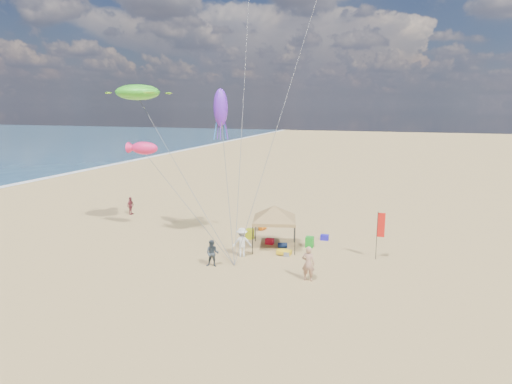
% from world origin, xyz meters
% --- Properties ---
extents(ground, '(280.00, 280.00, 0.00)m').
position_xyz_m(ground, '(0.00, 0.00, 0.00)').
color(ground, tan).
rests_on(ground, ground).
extents(canopy_tent, '(5.22, 5.22, 3.32)m').
position_xyz_m(canopy_tent, '(0.76, 4.51, 2.77)').
color(canopy_tent, black).
rests_on(canopy_tent, ground).
extents(feather_flag, '(0.46, 0.06, 3.00)m').
position_xyz_m(feather_flag, '(7.44, 4.37, 2.00)').
color(feather_flag, black).
rests_on(feather_flag, ground).
extents(cooler_red, '(0.54, 0.38, 0.38)m').
position_xyz_m(cooler_red, '(0.25, 5.17, 0.19)').
color(cooler_red, red).
rests_on(cooler_red, ground).
extents(cooler_blue, '(0.54, 0.38, 0.38)m').
position_xyz_m(cooler_blue, '(3.62, 7.28, 0.19)').
color(cooler_blue, '#1F17BE').
rests_on(cooler_blue, ground).
extents(bag_navy, '(0.69, 0.54, 0.36)m').
position_xyz_m(bag_navy, '(1.29, 4.65, 0.18)').
color(bag_navy, '#0E1C40').
rests_on(bag_navy, ground).
extents(bag_orange, '(0.54, 0.69, 0.36)m').
position_xyz_m(bag_orange, '(-1.26, 8.31, 0.18)').
color(bag_orange, '#D45F0B').
rests_on(bag_orange, ground).
extents(chair_green, '(0.50, 0.50, 0.70)m').
position_xyz_m(chair_green, '(2.95, 5.42, 0.35)').
color(chair_green, '#198D20').
rests_on(chair_green, ground).
extents(chair_yellow, '(0.50, 0.50, 0.70)m').
position_xyz_m(chair_yellow, '(-1.44, 5.93, 0.35)').
color(chair_yellow, '#EEFF1C').
rests_on(chair_yellow, ground).
extents(crate_grey, '(0.34, 0.30, 0.28)m').
position_xyz_m(crate_grey, '(1.99, 3.12, 0.14)').
color(crate_grey, slate).
rests_on(crate_grey, ground).
extents(beach_cart, '(0.90, 0.50, 0.24)m').
position_xyz_m(beach_cart, '(1.76, 3.30, 0.20)').
color(beach_cart, gold).
rests_on(beach_cart, ground).
extents(person_near_a, '(0.71, 0.47, 1.92)m').
position_xyz_m(person_near_a, '(4.04, -0.24, 0.96)').
color(person_near_a, tan).
rests_on(person_near_a, ground).
extents(person_near_b, '(0.88, 0.75, 1.60)m').
position_xyz_m(person_near_b, '(-1.68, 0.03, 0.80)').
color(person_near_b, '#323C45').
rests_on(person_near_b, ground).
extents(person_near_c, '(1.37, 1.10, 1.84)m').
position_xyz_m(person_near_c, '(-0.66, 2.23, 0.92)').
color(person_near_c, silver).
rests_on(person_near_c, ground).
extents(person_far_a, '(0.38, 0.90, 1.54)m').
position_xyz_m(person_far_a, '(-13.52, 9.29, 0.77)').
color(person_far_a, '#993B45').
rests_on(person_far_a, ground).
extents(turtle_kite, '(3.35, 2.80, 1.03)m').
position_xyz_m(turtle_kite, '(-8.68, 3.84, 10.12)').
color(turtle_kite, green).
rests_on(turtle_kite, ground).
extents(fish_kite, '(2.18, 1.39, 0.90)m').
position_xyz_m(fish_kite, '(-8.56, 4.18, 6.35)').
color(fish_kite, '#FF2267').
rests_on(fish_kite, ground).
extents(squid_kite, '(1.02, 1.02, 2.41)m').
position_xyz_m(squid_kite, '(-2.85, 4.32, 9.12)').
color(squid_kite, '#6824D2').
rests_on(squid_kite, ground).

